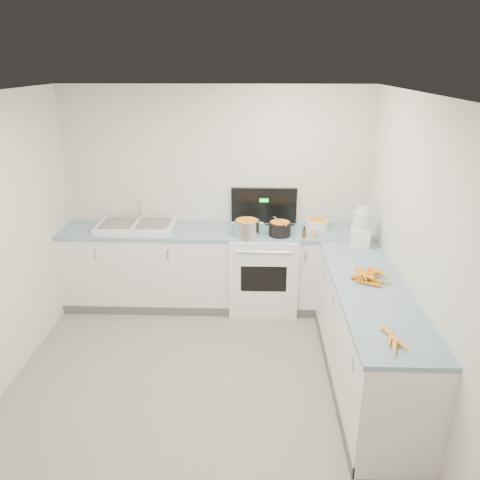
{
  "coord_description": "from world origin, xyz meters",
  "views": [
    {
      "loc": [
        0.45,
        -3.27,
        2.73
      ],
      "look_at": [
        0.3,
        1.1,
        1.05
      ],
      "focal_mm": 35.0,
      "sensor_mm": 36.0,
      "label": 1
    }
  ],
  "objects_px": {
    "steel_pot": "(247,229)",
    "food_processor": "(361,229)",
    "mixing_bowl": "(317,224)",
    "extract_bottle": "(304,233)",
    "spice_jar": "(314,233)",
    "black_pot": "(280,230)",
    "stove": "(263,268)",
    "sink": "(136,226)"
  },
  "relations": [
    {
      "from": "mixing_bowl",
      "to": "food_processor",
      "type": "xyz_separation_m",
      "value": [
        0.39,
        -0.45,
        0.11
      ]
    },
    {
      "from": "sink",
      "to": "spice_jar",
      "type": "distance_m",
      "value": 2.0
    },
    {
      "from": "extract_bottle",
      "to": "food_processor",
      "type": "distance_m",
      "value": 0.6
    },
    {
      "from": "stove",
      "to": "sink",
      "type": "bearing_deg",
      "value": 179.38
    },
    {
      "from": "sink",
      "to": "stove",
      "type": "bearing_deg",
      "value": -0.62
    },
    {
      "from": "stove",
      "to": "sink",
      "type": "height_order",
      "value": "stove"
    },
    {
      "from": "mixing_bowl",
      "to": "spice_jar",
      "type": "xyz_separation_m",
      "value": [
        -0.06,
        -0.26,
        -0.01
      ]
    },
    {
      "from": "stove",
      "to": "extract_bottle",
      "type": "distance_m",
      "value": 0.7
    },
    {
      "from": "sink",
      "to": "extract_bottle",
      "type": "xyz_separation_m",
      "value": [
        1.88,
        -0.22,
        0.01
      ]
    },
    {
      "from": "mixing_bowl",
      "to": "food_processor",
      "type": "relative_size",
      "value": 0.64
    },
    {
      "from": "food_processor",
      "to": "mixing_bowl",
      "type": "bearing_deg",
      "value": 131.2
    },
    {
      "from": "mixing_bowl",
      "to": "extract_bottle",
      "type": "bearing_deg",
      "value": -121.73
    },
    {
      "from": "black_pot",
      "to": "spice_jar",
      "type": "distance_m",
      "value": 0.37
    },
    {
      "from": "sink",
      "to": "steel_pot",
      "type": "bearing_deg",
      "value": -8.26
    },
    {
      "from": "extract_bottle",
      "to": "black_pot",
      "type": "bearing_deg",
      "value": 165.16
    },
    {
      "from": "spice_jar",
      "to": "stove",
      "type": "bearing_deg",
      "value": 159.76
    },
    {
      "from": "black_pot",
      "to": "spice_jar",
      "type": "xyz_separation_m",
      "value": [
        0.37,
        -0.06,
        -0.02
      ]
    },
    {
      "from": "food_processor",
      "to": "steel_pot",
      "type": "bearing_deg",
      "value": 169.54
    },
    {
      "from": "black_pot",
      "to": "spice_jar",
      "type": "bearing_deg",
      "value": -9.06
    },
    {
      "from": "stove",
      "to": "sink",
      "type": "distance_m",
      "value": 1.54
    },
    {
      "from": "black_pot",
      "to": "food_processor",
      "type": "height_order",
      "value": "food_processor"
    },
    {
      "from": "black_pot",
      "to": "food_processor",
      "type": "relative_size",
      "value": 0.59
    },
    {
      "from": "stove",
      "to": "sink",
      "type": "xyz_separation_m",
      "value": [
        -1.45,
        0.02,
        0.5
      ]
    },
    {
      "from": "mixing_bowl",
      "to": "steel_pot",
      "type": "bearing_deg",
      "value": -163.53
    },
    {
      "from": "spice_jar",
      "to": "food_processor",
      "type": "relative_size",
      "value": 0.25
    },
    {
      "from": "steel_pot",
      "to": "food_processor",
      "type": "xyz_separation_m",
      "value": [
        1.18,
        -0.22,
        0.1
      ]
    },
    {
      "from": "stove",
      "to": "mixing_bowl",
      "type": "height_order",
      "value": "stove"
    },
    {
      "from": "sink",
      "to": "spice_jar",
      "type": "relative_size",
      "value": 8.56
    },
    {
      "from": "stove",
      "to": "sink",
      "type": "relative_size",
      "value": 1.58
    },
    {
      "from": "steel_pot",
      "to": "black_pot",
      "type": "height_order",
      "value": "steel_pot"
    },
    {
      "from": "sink",
      "to": "mixing_bowl",
      "type": "distance_m",
      "value": 2.05
    },
    {
      "from": "stove",
      "to": "black_pot",
      "type": "distance_m",
      "value": 0.58
    },
    {
      "from": "stove",
      "to": "mixing_bowl",
      "type": "relative_size",
      "value": 5.23
    },
    {
      "from": "steel_pot",
      "to": "food_processor",
      "type": "height_order",
      "value": "food_processor"
    },
    {
      "from": "spice_jar",
      "to": "black_pot",
      "type": "bearing_deg",
      "value": 170.94
    },
    {
      "from": "steel_pot",
      "to": "sink",
      "type": "bearing_deg",
      "value": 171.74
    },
    {
      "from": "steel_pot",
      "to": "food_processor",
      "type": "relative_size",
      "value": 0.67
    },
    {
      "from": "black_pot",
      "to": "extract_bottle",
      "type": "relative_size",
      "value": 2.39
    },
    {
      "from": "stove",
      "to": "extract_bottle",
      "type": "height_order",
      "value": "stove"
    },
    {
      "from": "mixing_bowl",
      "to": "food_processor",
      "type": "bearing_deg",
      "value": -48.8
    },
    {
      "from": "black_pot",
      "to": "mixing_bowl",
      "type": "bearing_deg",
      "value": 25.59
    },
    {
      "from": "steel_pot",
      "to": "extract_bottle",
      "type": "distance_m",
      "value": 0.62
    }
  ]
}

